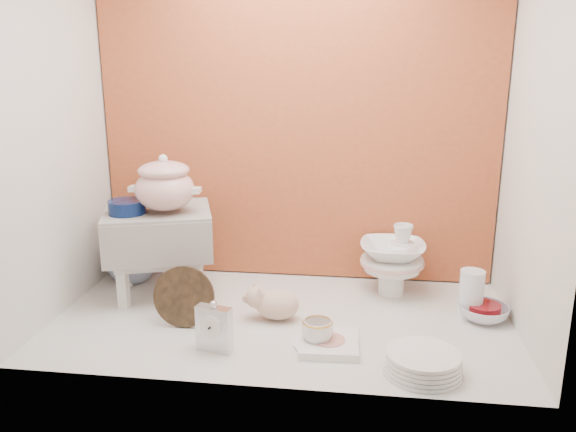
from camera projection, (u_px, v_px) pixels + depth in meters
name	position (u px, v px, depth m)	size (l,w,h in m)	color
ground	(282.00, 318.00, 2.31)	(1.80, 1.80, 0.00)	silver
niche_shell	(288.00, 78.00, 2.24)	(1.86, 1.03, 1.53)	#AE532B
step_stool	(160.00, 252.00, 2.51)	(0.44, 0.38, 0.38)	silver
soup_tureen	(164.00, 184.00, 2.38)	(0.29, 0.29, 0.25)	white
cobalt_bowl	(127.00, 207.00, 2.39)	(0.15, 0.15, 0.06)	#091946
floral_platter	(159.00, 234.00, 2.77)	(0.38, 0.06, 0.38)	white
blue_white_vase	(131.00, 255.00, 2.68)	(0.24, 0.24, 0.25)	white
lacquer_tray	(184.00, 297.00, 2.22)	(0.24, 0.06, 0.24)	black
mantel_clock	(214.00, 326.00, 2.04)	(0.13, 0.04, 0.19)	silver
plush_pig	(277.00, 304.00, 2.29)	(0.22, 0.15, 0.13)	#CBA78F
teacup_saucer	(317.00, 344.00, 2.09)	(0.18, 0.18, 0.01)	white
gold_rim_teacup	(318.00, 331.00, 2.08)	(0.11, 0.11, 0.09)	white
lattice_dish	(329.00, 344.00, 2.08)	(0.21, 0.21, 0.03)	white
dinner_plate_stack	(423.00, 362.00, 1.91)	(0.26, 0.26, 0.07)	white
crystal_bowl	(484.00, 313.00, 2.29)	(0.19, 0.19, 0.06)	silver
clear_glass_vase	(471.00, 294.00, 2.31)	(0.10, 0.10, 0.19)	silver
porcelain_tower	(392.00, 259.00, 2.51)	(0.28, 0.28, 0.32)	white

